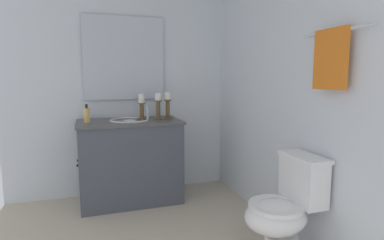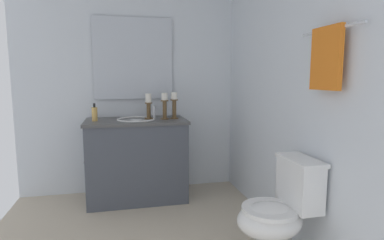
{
  "view_description": "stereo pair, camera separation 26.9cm",
  "coord_description": "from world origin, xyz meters",
  "px_view_note": "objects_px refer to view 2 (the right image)",
  "views": [
    {
      "loc": [
        2.34,
        -0.38,
        1.3
      ],
      "look_at": [
        -0.19,
        0.48,
        0.94
      ],
      "focal_mm": 29.49,
      "sensor_mm": 36.0,
      "label": 1
    },
    {
      "loc": [
        2.41,
        -0.12,
        1.3
      ],
      "look_at": [
        -0.19,
        0.48,
        0.94
      ],
      "focal_mm": 29.49,
      "sensor_mm": 36.0,
      "label": 2
    }
  ],
  "objects_px": {
    "candle_holder_mid": "(149,105)",
    "towel_near_vanity": "(326,58)",
    "candle_holder_short": "(165,105)",
    "soap_bottle": "(95,114)",
    "sink_basin": "(136,123)",
    "candle_holder_tall": "(174,105)",
    "vanity_cabinet": "(137,159)",
    "towel_bar": "(330,29)",
    "mirror": "(133,59)",
    "toilet": "(279,213)"
  },
  "relations": [
    {
      "from": "candle_holder_short",
      "to": "soap_bottle",
      "type": "relative_size",
      "value": 1.55
    },
    {
      "from": "vanity_cabinet",
      "to": "sink_basin",
      "type": "relative_size",
      "value": 2.62
    },
    {
      "from": "candle_holder_tall",
      "to": "candle_holder_mid",
      "type": "relative_size",
      "value": 1.05
    },
    {
      "from": "candle_holder_mid",
      "to": "towel_near_vanity",
      "type": "bearing_deg",
      "value": 30.7
    },
    {
      "from": "towel_bar",
      "to": "soap_bottle",
      "type": "bearing_deg",
      "value": -135.59
    },
    {
      "from": "candle_holder_mid",
      "to": "towel_bar",
      "type": "distance_m",
      "value": 1.98
    },
    {
      "from": "mirror",
      "to": "toilet",
      "type": "height_order",
      "value": "mirror"
    },
    {
      "from": "candle_holder_tall",
      "to": "soap_bottle",
      "type": "xyz_separation_m",
      "value": [
        0.0,
        -0.82,
        -0.07
      ]
    },
    {
      "from": "towel_near_vanity",
      "to": "vanity_cabinet",
      "type": "bearing_deg",
      "value": -145.09
    },
    {
      "from": "soap_bottle",
      "to": "towel_bar",
      "type": "relative_size",
      "value": 0.31
    },
    {
      "from": "candle_holder_tall",
      "to": "soap_bottle",
      "type": "height_order",
      "value": "candle_holder_tall"
    },
    {
      "from": "sink_basin",
      "to": "towel_near_vanity",
      "type": "bearing_deg",
      "value": 34.89
    },
    {
      "from": "candle_holder_short",
      "to": "towel_bar",
      "type": "bearing_deg",
      "value": 27.72
    },
    {
      "from": "towel_near_vanity",
      "to": "soap_bottle",
      "type": "bearing_deg",
      "value": -135.93
    },
    {
      "from": "mirror",
      "to": "candle_holder_short",
      "type": "bearing_deg",
      "value": 44.87
    },
    {
      "from": "candle_holder_tall",
      "to": "soap_bottle",
      "type": "relative_size",
      "value": 1.57
    },
    {
      "from": "candle_holder_tall",
      "to": "toilet",
      "type": "relative_size",
      "value": 0.38
    },
    {
      "from": "mirror",
      "to": "candle_holder_tall",
      "type": "bearing_deg",
      "value": 54.79
    },
    {
      "from": "vanity_cabinet",
      "to": "towel_near_vanity",
      "type": "distance_m",
      "value": 2.16
    },
    {
      "from": "candle_holder_tall",
      "to": "towel_bar",
      "type": "relative_size",
      "value": 0.48
    },
    {
      "from": "candle_holder_short",
      "to": "sink_basin",
      "type": "bearing_deg",
      "value": -94.25
    },
    {
      "from": "candle_holder_short",
      "to": "candle_holder_tall",
      "type": "bearing_deg",
      "value": 98.23
    },
    {
      "from": "soap_bottle",
      "to": "towel_near_vanity",
      "type": "xyz_separation_m",
      "value": [
        1.56,
        1.51,
        0.48
      ]
    },
    {
      "from": "towel_near_vanity",
      "to": "candle_holder_tall",
      "type": "bearing_deg",
      "value": -156.2
    },
    {
      "from": "vanity_cabinet",
      "to": "towel_near_vanity",
      "type": "relative_size",
      "value": 2.69
    },
    {
      "from": "sink_basin",
      "to": "towel_near_vanity",
      "type": "height_order",
      "value": "towel_near_vanity"
    },
    {
      "from": "candle_holder_short",
      "to": "towel_bar",
      "type": "height_order",
      "value": "towel_bar"
    },
    {
      "from": "mirror",
      "to": "candle_holder_tall",
      "type": "xyz_separation_m",
      "value": [
        0.29,
        0.41,
        -0.5
      ]
    },
    {
      "from": "vanity_cabinet",
      "to": "soap_bottle",
      "type": "xyz_separation_m",
      "value": [
        0.01,
        -0.41,
        0.5
      ]
    },
    {
      "from": "mirror",
      "to": "candle_holder_short",
      "type": "height_order",
      "value": "mirror"
    },
    {
      "from": "candle_holder_tall",
      "to": "soap_bottle",
      "type": "distance_m",
      "value": 0.82
    },
    {
      "from": "vanity_cabinet",
      "to": "candle_holder_short",
      "type": "height_order",
      "value": "candle_holder_short"
    },
    {
      "from": "vanity_cabinet",
      "to": "candle_holder_tall",
      "type": "distance_m",
      "value": 0.71
    },
    {
      "from": "sink_basin",
      "to": "towel_bar",
      "type": "height_order",
      "value": "towel_bar"
    },
    {
      "from": "soap_bottle",
      "to": "candle_holder_mid",
      "type": "bearing_deg",
      "value": 95.76
    },
    {
      "from": "sink_basin",
      "to": "soap_bottle",
      "type": "distance_m",
      "value": 0.43
    },
    {
      "from": "mirror",
      "to": "candle_holder_short",
      "type": "relative_size",
      "value": 3.2
    },
    {
      "from": "sink_basin",
      "to": "towel_bar",
      "type": "distance_m",
      "value": 2.07
    },
    {
      "from": "towel_bar",
      "to": "candle_holder_short",
      "type": "bearing_deg",
      "value": -152.28
    },
    {
      "from": "candle_holder_mid",
      "to": "towel_near_vanity",
      "type": "height_order",
      "value": "towel_near_vanity"
    },
    {
      "from": "candle_holder_short",
      "to": "toilet",
      "type": "bearing_deg",
      "value": 22.82
    },
    {
      "from": "vanity_cabinet",
      "to": "towel_bar",
      "type": "bearing_deg",
      "value": 35.35
    },
    {
      "from": "candle_holder_mid",
      "to": "sink_basin",
      "type": "bearing_deg",
      "value": -72.2
    },
    {
      "from": "towel_bar",
      "to": "towel_near_vanity",
      "type": "height_order",
      "value": "towel_near_vanity"
    },
    {
      "from": "mirror",
      "to": "towel_near_vanity",
      "type": "bearing_deg",
      "value": 30.64
    },
    {
      "from": "mirror",
      "to": "towel_near_vanity",
      "type": "distance_m",
      "value": 2.15
    },
    {
      "from": "candle_holder_mid",
      "to": "soap_bottle",
      "type": "height_order",
      "value": "candle_holder_mid"
    },
    {
      "from": "vanity_cabinet",
      "to": "toilet",
      "type": "bearing_deg",
      "value": 31.99
    },
    {
      "from": "candle_holder_mid",
      "to": "towel_near_vanity",
      "type": "xyz_separation_m",
      "value": [
        1.62,
        0.96,
        0.41
      ]
    },
    {
      "from": "vanity_cabinet",
      "to": "toilet",
      "type": "relative_size",
      "value": 1.4
    }
  ]
}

